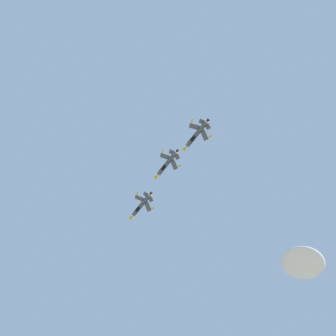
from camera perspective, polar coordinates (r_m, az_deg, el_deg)
cloud_near_formation at (r=351.74m, az=19.79°, el=-13.42°), size 40.11×32.89×10.59m
fighter_jet_lead at (r=164.14m, az=-4.11°, el=-5.71°), size 9.46×15.95×5.34m
fighter_jet_left_wing at (r=157.31m, az=-0.20°, el=0.61°), size 9.69×15.95×5.18m
fighter_jet_right_wing at (r=148.94m, az=4.30°, el=5.05°), size 9.78×15.95×5.11m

